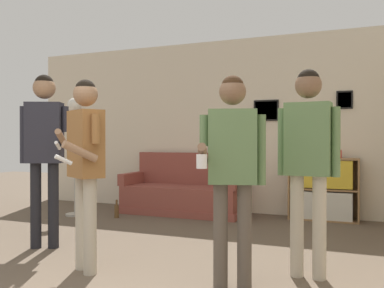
{
  "coord_description": "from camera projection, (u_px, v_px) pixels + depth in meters",
  "views": [
    {
      "loc": [
        1.84,
        -1.72,
        1.12
      ],
      "look_at": [
        0.14,
        2.35,
        1.08
      ],
      "focal_mm": 40.0,
      "sensor_mm": 36.0,
      "label": 1
    }
  ],
  "objects": [
    {
      "name": "drinking_cup",
      "position": [
        338.0,
        154.0,
        5.91
      ],
      "size": [
        0.09,
        0.09,
        0.11
      ],
      "color": "red",
      "rests_on": "bookshelf"
    },
    {
      "name": "floor_lamp",
      "position": [
        75.0,
        129.0,
        6.36
      ],
      "size": [
        0.28,
        0.28,
        1.76
      ],
      "color": "#ADA89E",
      "rests_on": "ground_plane"
    },
    {
      "name": "bookshelf",
      "position": [
        324.0,
        189.0,
        5.99
      ],
      "size": [
        0.95,
        0.3,
        0.87
      ],
      "color": "olive",
      "rests_on": "ground_plane"
    },
    {
      "name": "person_spectator_near_bookshelf",
      "position": [
        308.0,
        150.0,
        3.48
      ],
      "size": [
        0.5,
        0.22,
        1.7
      ],
      "color": "#B7AD99",
      "rests_on": "ground_plane"
    },
    {
      "name": "person_player_foreground_center",
      "position": [
        85.0,
        154.0,
        3.64
      ],
      "size": [
        0.44,
        0.59,
        1.64
      ],
      "color": "#B7AD99",
      "rests_on": "ground_plane"
    },
    {
      "name": "bottle_on_floor",
      "position": [
        117.0,
        211.0,
        6.18
      ],
      "size": [
        0.07,
        0.07,
        0.26
      ],
      "color": "brown",
      "rests_on": "ground_plane"
    },
    {
      "name": "person_watcher_holding_cup",
      "position": [
        232.0,
        158.0,
        3.23
      ],
      "size": [
        0.48,
        0.5,
        1.61
      ],
      "color": "brown",
      "rests_on": "ground_plane"
    },
    {
      "name": "couch",
      "position": [
        185.0,
        194.0,
        6.6
      ],
      "size": [
        1.88,
        0.8,
        0.92
      ],
      "color": "brown",
      "rests_on": "ground_plane"
    },
    {
      "name": "wall_back",
      "position": [
        242.0,
        126.0,
        6.66
      ],
      "size": [
        7.57,
        0.08,
        2.7
      ],
      "color": "beige",
      "rests_on": "ground_plane"
    },
    {
      "name": "person_player_foreground_left",
      "position": [
        44.0,
        140.0,
        4.44
      ],
      "size": [
        0.6,
        0.41,
        1.8
      ],
      "color": "black",
      "rests_on": "ground_plane"
    }
  ]
}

